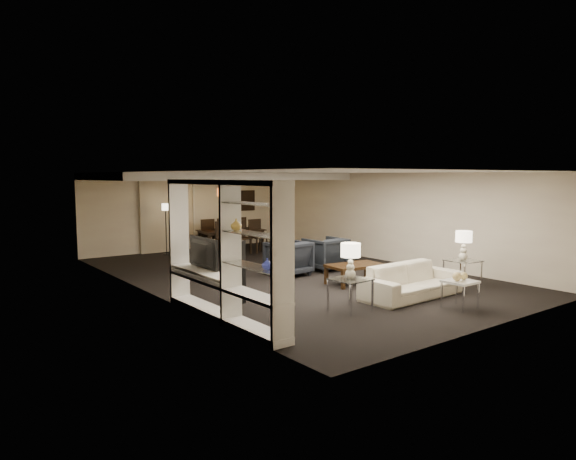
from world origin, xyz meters
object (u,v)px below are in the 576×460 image
Objects in this scene: vase_amber at (236,225)px; dining_table at (232,241)px; coffee_table at (355,274)px; television at (199,253)px; side_table_right at (463,273)px; vase_blue at (267,264)px; side_table_left at (350,295)px; chair_fr at (237,232)px; chair_fl at (205,235)px; armchair_right at (325,254)px; marble_table at (460,294)px; floor_lamp at (166,229)px; sofa at (412,281)px; table_lamp_right at (464,246)px; chair_fm at (221,234)px; chair_nr at (258,236)px; pendant_light at (226,192)px; table_lamp_left at (351,261)px; chair_nm at (242,237)px; armchair_left at (288,258)px; floor_speaker at (241,272)px.

dining_table is (4.18, 7.19, -1.30)m from vase_amber.
television reaches higher than coffee_table.
side_table_right is 5.64m from vase_blue.
chair_fr is (2.63, 8.19, 0.23)m from side_table_left.
side_table_right is at bearing 106.24° from chair_fl.
armchair_right reaches higher than side_table_right.
side_table_left is 1.20× the size of marble_table.
television is 6.90m from floor_lamp.
armchair_right is at bearing 70.56° from coffee_table.
armchair_right is (0.60, 3.30, 0.09)m from sofa.
table_lamp_right reaches higher than chair_fm.
chair_fl is at bearing -4.24° from chair_fr.
table_lamp_right is at bearing -68.24° from floor_lamp.
side_table_right is 0.60× the size of chair_fm.
table_lamp_right is 0.62× the size of chair_nr.
marble_table is 3.99m from vase_blue.
chair_fm reaches higher than side_table_right.
table_lamp_right is at bearing 105.02° from chair_fm.
floor_lamp is (-2.51, 1.34, 0.26)m from chair_nr.
pendant_light reaches higher than table_lamp_left.
armchair_right is at bearing -85.98° from chair_nm.
side_table_right is 0.60× the size of chair_nr.
chair_fr reaches higher than side_table_right.
chair_fm is at bearing 64.33° from vase_blue.
floor_lamp is (-1.31, 0.04, 0.26)m from chair_fl.
marble_table is at bearing -90.00° from coffee_table.
vase_amber reaches higher than vase_blue.
chair_fr is (0.60, 0.65, 0.17)m from dining_table.
chair_fm is 0.66× the size of floor_lamp.
table_lamp_left is (-3.40, 0.00, 0.61)m from side_table_right.
dining_table is at bearing 89.67° from chair_nm.
television is at bearing 162.78° from side_table_right.
side_table_right is 5.72m from vase_amber.
vase_blue is (-3.85, 0.60, 0.88)m from marble_table.
television is 7.40m from chair_fl.
pendant_light is 6.36m from television.
vase_blue is at bearing -167.03° from table_lamp_left.
armchair_left is 0.89× the size of chair_nr.
table_lamp_left reaches higher than sofa.
armchair_left is at bearing 97.77° from marble_table.
coffee_table is at bearing 77.77° from chair_fr.
floor_speaker is at bearing 55.65° from vase_amber.
dining_table is (-1.37, 7.54, 0.06)m from side_table_right.
sofa is at bearing 180.00° from table_lamp_right.
chair_fl is (3.58, 8.69, -0.62)m from vase_blue.
coffee_table is 2.34m from side_table_right.
marble_table is at bearing -126.35° from television.
floor_speaker is (-2.96, 1.65, 0.27)m from sofa.
chair_fm is (4.18, 8.69, -0.62)m from vase_blue.
table_lamp_left is at bearing 12.97° from vase_blue.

